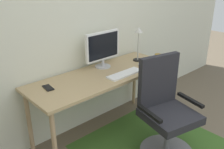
{
  "coord_description": "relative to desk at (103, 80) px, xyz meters",
  "views": [
    {
      "loc": [
        -1.66,
        -0.09,
        1.81
      ],
      "look_at": [
        -0.12,
        1.57,
        0.86
      ],
      "focal_mm": 40.58,
      "sensor_mm": 36.0,
      "label": 1
    }
  ],
  "objects": [
    {
      "name": "wall_back",
      "position": [
        0.02,
        0.38,
        0.62
      ],
      "size": [
        6.0,
        0.1,
        2.6
      ],
      "primitive_type": "cube",
      "color": "silver",
      "rests_on": "ground"
    },
    {
      "name": "area_rug",
      "position": [
        0.23,
        -0.63,
        -0.68
      ],
      "size": [
        1.42,
        1.46,
        0.01
      ],
      "primitive_type": "cube",
      "color": "#335820",
      "rests_on": "ground"
    },
    {
      "name": "desk",
      "position": [
        0.0,
        0.0,
        0.0
      ],
      "size": [
        1.68,
        0.61,
        0.76
      ],
      "color": "tan",
      "rests_on": "ground"
    },
    {
      "name": "monitor",
      "position": [
        0.14,
        0.16,
        0.31
      ],
      "size": [
        0.46,
        0.18,
        0.41
      ],
      "color": "#B2B2B7",
      "rests_on": "desk"
    },
    {
      "name": "keyboard",
      "position": [
        0.16,
        -0.17,
        0.08
      ],
      "size": [
        0.43,
        0.13,
        0.02
      ],
      "primitive_type": "cube",
      "color": "white",
      "rests_on": "desk"
    },
    {
      "name": "computer_mouse",
      "position": [
        0.48,
        -0.13,
        0.09
      ],
      "size": [
        0.06,
        0.1,
        0.03
      ],
      "primitive_type": "ellipsoid",
      "color": "white",
      "rests_on": "desk"
    },
    {
      "name": "coffee_cup",
      "position": [
        0.73,
        -0.17,
        0.12
      ],
      "size": [
        0.08,
        0.08,
        0.1
      ],
      "primitive_type": "cylinder",
      "color": "#8C6110",
      "rests_on": "desk"
    },
    {
      "name": "cell_phone",
      "position": [
        -0.61,
        0.09,
        0.08
      ],
      "size": [
        0.08,
        0.15,
        0.01
      ],
      "primitive_type": "cube",
      "rotation": [
        0.0,
        0.0,
        -0.12
      ],
      "color": "black",
      "rests_on": "desk"
    },
    {
      "name": "desk_lamp",
      "position": [
        0.6,
        0.04,
        0.36
      ],
      "size": [
        0.11,
        0.11,
        0.41
      ],
      "color": "black",
      "rests_on": "desk"
    },
    {
      "name": "office_chair",
      "position": [
        0.24,
        -0.68,
        -0.27
      ],
      "size": [
        0.62,
        0.57,
        1.04
      ],
      "rotation": [
        0.0,
        0.0,
        -0.23
      ],
      "color": "slate",
      "rests_on": "ground"
    }
  ]
}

